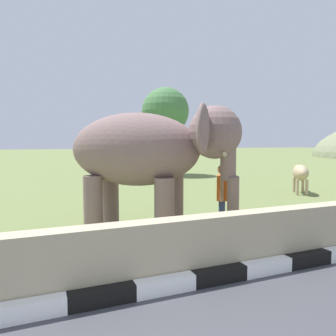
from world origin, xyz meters
The scene contains 6 objects.
striped_curb centered at (-0.35, 3.58, 0.12)m, with size 16.20×0.20×0.24m.
barrier_parapet centered at (2.00, 3.88, 0.50)m, with size 28.00×0.36×1.00m, color tan.
elephant centered at (1.75, 6.44, 1.95)m, with size 3.93×3.67×2.97m.
person_handler centered at (3.37, 5.89, 0.93)m, with size 0.43×0.60×1.66m.
cow_near centered at (9.71, 9.85, 0.87)m, with size 1.44×1.78×1.23m.
tree_distant centered at (7.35, 19.46, 4.22)m, with size 3.14×3.14×5.83m.
Camera 1 is at (-0.64, -0.54, 2.17)m, focal length 34.17 mm.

